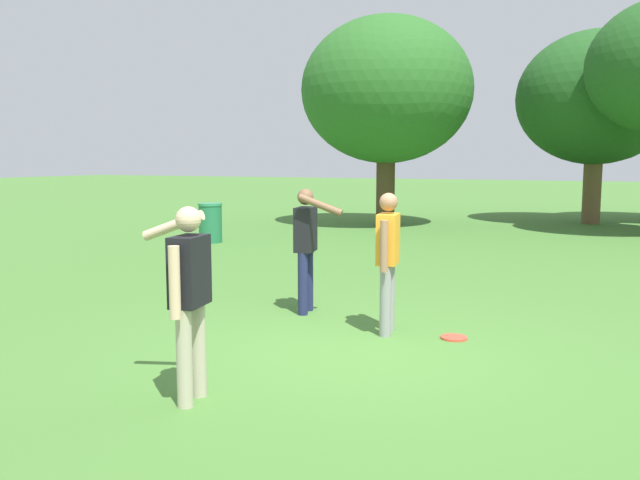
# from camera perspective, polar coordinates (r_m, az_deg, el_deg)

# --- Properties ---
(ground_plane) EXTENTS (120.00, 120.00, 0.00)m
(ground_plane) POSITION_cam_1_polar(r_m,az_deg,el_deg) (7.08, 3.35, -9.56)
(ground_plane) COLOR #447530
(person_thrower) EXTENTS (0.74, 0.60, 1.64)m
(person_thrower) POSITION_cam_1_polar(r_m,az_deg,el_deg) (5.52, -11.36, -4.16)
(person_thrower) COLOR #B7AD93
(person_thrower) RESTS_ON ground
(person_catcher) EXTENTS (0.74, 0.60, 1.64)m
(person_catcher) POSITION_cam_1_polar(r_m,az_deg,el_deg) (8.58, -1.18, -0.06)
(person_catcher) COLOR #1E234C
(person_catcher) RESTS_ON ground
(person_bystander) EXTENTS (0.28, 0.60, 1.64)m
(person_bystander) POSITION_cam_1_polar(r_m,az_deg,el_deg) (7.59, 5.92, -1.17)
(person_bystander) COLOR gray
(person_bystander) RESTS_ON ground
(frisbee) EXTENTS (0.30, 0.30, 0.03)m
(frisbee) POSITION_cam_1_polar(r_m,az_deg,el_deg) (7.66, 11.55, -8.31)
(frisbee) COLOR #E04733
(frisbee) RESTS_ON ground
(trash_can_beside_table) EXTENTS (0.59, 0.59, 0.96)m
(trash_can_beside_table) POSITION_cam_1_polar(r_m,az_deg,el_deg) (16.21, -9.50, 1.49)
(trash_can_beside_table) COLOR #237047
(trash_can_beside_table) RESTS_ON ground
(tree_tall_left) EXTENTS (5.12, 5.12, 6.26)m
(tree_tall_left) POSITION_cam_1_polar(r_m,az_deg,el_deg) (20.22, 5.82, 12.77)
(tree_tall_left) COLOR #4C3823
(tree_tall_left) RESTS_ON ground
(tree_broad_center) EXTENTS (4.84, 4.84, 5.97)m
(tree_broad_center) POSITION_cam_1_polar(r_m,az_deg,el_deg) (22.41, 22.90, 11.27)
(tree_broad_center) COLOR brown
(tree_broad_center) RESTS_ON ground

